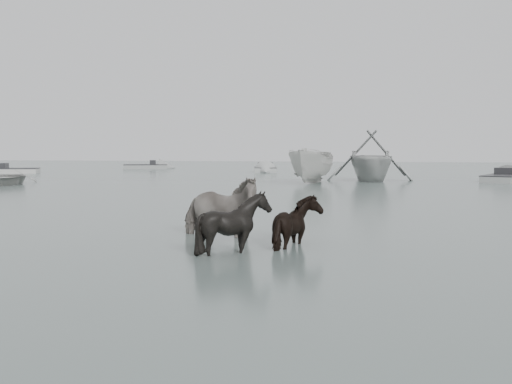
% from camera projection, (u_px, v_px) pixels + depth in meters
% --- Properties ---
extents(ground, '(140.00, 140.00, 0.00)m').
position_uv_depth(ground, '(258.00, 240.00, 13.22)').
color(ground, '#556661').
rests_on(ground, ground).
extents(pony_pinto, '(2.09, 1.33, 1.64)m').
position_uv_depth(pony_pinto, '(219.00, 199.00, 13.64)').
color(pony_pinto, black).
rests_on(pony_pinto, ground).
extents(pony_dark, '(1.33, 1.48, 1.29)m').
position_uv_depth(pony_dark, '(299.00, 213.00, 12.40)').
color(pony_dark, black).
rests_on(pony_dark, ground).
extents(pony_black, '(1.26, 1.13, 1.34)m').
position_uv_depth(pony_black, '(234.00, 216.00, 11.59)').
color(pony_black, black).
rests_on(pony_black, ground).
extents(rowboat_lead, '(4.66, 5.16, 0.88)m').
position_uv_depth(rowboat_lead, '(5.00, 176.00, 32.98)').
color(rowboat_lead, '#A9A8A4').
rests_on(rowboat_lead, ground).
extents(rowboat_trail, '(5.73, 6.37, 2.99)m').
position_uv_depth(rowboat_trail, '(371.00, 154.00, 35.96)').
color(rowboat_trail, '#ADAFAD').
rests_on(rowboat_trail, ground).
extents(boat_small, '(2.60, 5.32, 1.97)m').
position_uv_depth(boat_small, '(312.00, 165.00, 33.66)').
color(boat_small, silver).
rests_on(boat_small, ground).
extents(skiff_port, '(3.56, 5.79, 0.75)m').
position_uv_depth(skiff_port, '(503.00, 175.00, 35.32)').
color(skiff_port, gray).
rests_on(skiff_port, ground).
extents(skiff_outer, '(5.27, 3.08, 0.75)m').
position_uv_depth(skiff_outer, '(12.00, 168.00, 46.28)').
color(skiff_outer, '#B9B9B4').
rests_on(skiff_outer, ground).
extents(skiff_mid, '(2.42, 4.84, 0.75)m').
position_uv_depth(skiff_mid, '(265.00, 167.00, 48.56)').
color(skiff_mid, '#9FA19F').
rests_on(skiff_mid, ground).
extents(skiff_far, '(5.46, 3.10, 0.75)m').
position_uv_depth(skiff_far, '(146.00, 164.00, 56.05)').
color(skiff_far, gray).
rests_on(skiff_far, ground).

